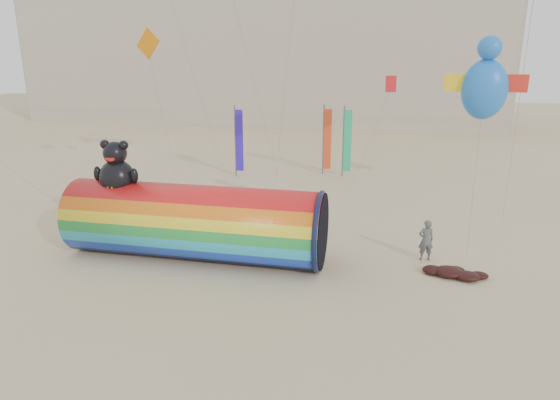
% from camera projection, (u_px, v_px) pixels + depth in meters
% --- Properties ---
extents(ground, '(160.00, 160.00, 0.00)m').
position_uv_depth(ground, '(262.00, 261.00, 22.06)').
color(ground, '#CCB58C').
rests_on(ground, ground).
extents(hotel_building, '(60.40, 15.40, 20.60)m').
position_uv_depth(hotel_building, '(260.00, 41.00, 64.62)').
color(hotel_building, '#B7AD99').
rests_on(hotel_building, ground).
extents(windsock_assembly, '(11.40, 3.47, 5.25)m').
position_uv_depth(windsock_assembly, '(195.00, 220.00, 21.98)').
color(windsock_assembly, red).
rests_on(windsock_assembly, ground).
extents(kite_handler, '(0.77, 0.61, 1.86)m').
position_uv_depth(kite_handler, '(426.00, 240.00, 21.89)').
color(kite_handler, '#4C5153').
rests_on(kite_handler, ground).
extents(fabric_bundle, '(2.62, 1.35, 0.41)m').
position_uv_depth(fabric_bundle, '(454.00, 273.00, 20.45)').
color(fabric_bundle, '#380E0A').
rests_on(fabric_bundle, ground).
extents(festival_banners, '(8.38, 2.08, 5.20)m').
position_uv_depth(festival_banners, '(304.00, 140.00, 36.58)').
color(festival_banners, '#59595E').
rests_on(festival_banners, ground).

